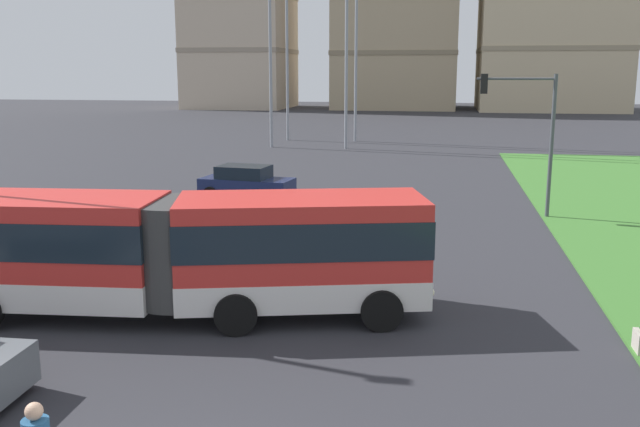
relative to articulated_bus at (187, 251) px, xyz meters
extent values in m
cube|color=red|center=(2.79, 0.50, 0.07)|extent=(6.44, 3.93, 2.55)
cube|color=silver|center=(2.79, 0.50, -0.85)|extent=(6.46, 3.95, 0.70)
cube|color=#19232D|center=(2.79, 0.50, 0.50)|extent=(6.48, 3.98, 0.90)
cube|color=red|center=(-3.20, -0.52, 0.07)|extent=(5.39, 2.93, 2.55)
cube|color=silver|center=(-3.20, -0.52, -0.85)|extent=(5.41, 2.95, 0.70)
cube|color=#19232D|center=(-3.20, -0.52, 0.50)|extent=(5.43, 2.97, 0.90)
cylinder|color=#383838|center=(-0.11, -0.25, 0.07)|extent=(2.40, 2.40, 2.45)
cylinder|color=black|center=(4.22, 2.16, -1.15)|extent=(1.04, 0.52, 1.00)
cylinder|color=black|center=(4.85, -0.26, -1.15)|extent=(1.04, 0.52, 1.00)
cylinder|color=black|center=(0.93, 1.31, -1.15)|extent=(1.04, 0.52, 1.00)
cylinder|color=black|center=(1.55, -1.11, -1.15)|extent=(1.04, 0.52, 1.00)
cylinder|color=black|center=(-4.60, 0.62, -1.15)|extent=(1.02, 0.36, 1.00)
sphere|color=#F9EFC6|center=(5.49, 2.13, -0.85)|extent=(0.24, 0.24, 0.24)
sphere|color=#F9EFC6|center=(5.94, 0.39, -0.85)|extent=(0.24, 0.24, 0.24)
cylinder|color=black|center=(-2.06, -4.41, -1.33)|extent=(0.65, 0.24, 0.64)
cube|color=#19234C|center=(-3.03, 16.04, -1.07)|extent=(4.60, 2.36, 0.80)
cube|color=black|center=(-3.18, 16.06, -0.37)|extent=(2.58, 1.98, 0.60)
cylinder|color=black|center=(-1.43, 16.74, -1.33)|extent=(0.66, 0.30, 0.64)
cylinder|color=black|center=(-1.66, 14.95, -1.33)|extent=(0.66, 0.30, 0.64)
cylinder|color=black|center=(-4.40, 17.13, -1.33)|extent=(0.66, 0.30, 0.64)
cylinder|color=black|center=(-4.64, 15.35, -1.33)|extent=(0.66, 0.30, 0.64)
sphere|color=tan|center=(0.94, -8.14, -0.03)|extent=(0.24, 0.24, 0.24)
cylinder|color=#474C51|center=(10.51, 13.76, 1.30)|extent=(0.16, 0.16, 5.90)
cylinder|color=#474C51|center=(8.96, 13.76, 4.04)|extent=(3.10, 0.10, 0.10)
cube|color=black|center=(7.71, 13.76, 3.84)|extent=(0.28, 0.28, 0.80)
sphere|color=red|center=(7.71, 13.76, 4.09)|extent=(0.16, 0.16, 0.16)
sphere|color=yellow|center=(7.71, 13.76, 3.83)|extent=(0.16, 0.16, 0.16)
sphere|color=green|center=(7.71, 13.76, 3.57)|extent=(0.16, 0.16, 0.16)
cube|color=gray|center=(-27.03, 97.66, 7.54)|extent=(16.03, 16.76, 0.70)
cube|color=#85765B|center=(-1.70, 101.33, 7.07)|extent=(19.44, 19.63, 0.70)
cube|color=#85765B|center=(-1.70, 101.33, 15.44)|extent=(19.44, 19.63, 0.70)
cube|color=#9C8D6E|center=(21.98, 99.33, 7.54)|extent=(21.46, 19.96, 0.70)
camera|label=1|loc=(6.11, -15.81, 4.36)|focal=39.14mm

